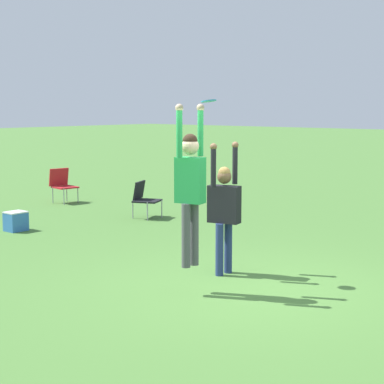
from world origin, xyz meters
TOP-DOWN VIEW (x-y plane):
  - ground_plane at (0.00, 0.00)m, footprint 120.00×120.00m
  - person_jumping at (-0.65, 0.35)m, footprint 0.53×0.42m
  - person_defending at (0.45, 0.62)m, footprint 0.63×0.51m
  - frisbee at (0.08, 0.63)m, footprint 0.22×0.22m
  - camping_chair_0 at (3.21, 5.04)m, footprint 0.72×0.77m
  - camping_chair_4 at (3.47, 8.31)m, footprint 0.62×0.66m
  - cooler_box at (0.40, 5.94)m, footprint 0.40×0.35m

SIDE VIEW (x-z plane):
  - ground_plane at x=0.00m, z-range 0.00..0.00m
  - cooler_box at x=0.40m, z-range 0.00..0.40m
  - camping_chair_0 at x=3.21m, z-range 0.07..0.90m
  - camping_chair_4 at x=3.47m, z-range 0.07..0.97m
  - person_defending at x=0.45m, z-range 0.05..2.05m
  - person_jumping at x=-0.65m, z-range 0.45..2.63m
  - frisbee at x=0.08m, z-range 2.58..2.63m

